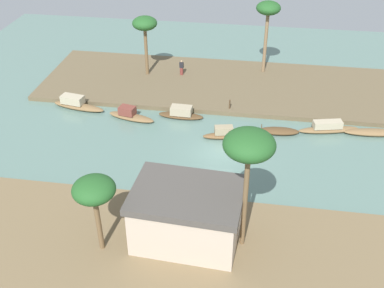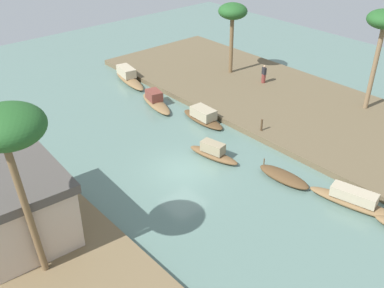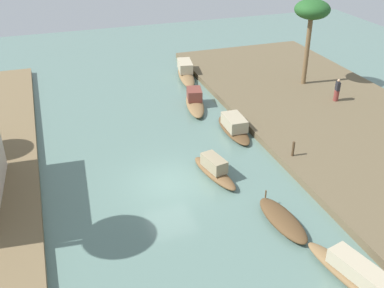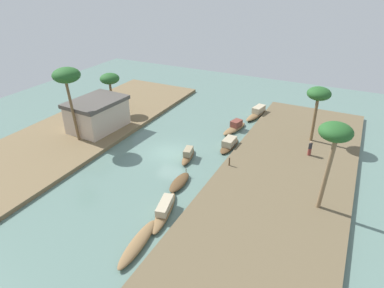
{
  "view_description": "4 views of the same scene",
  "coord_description": "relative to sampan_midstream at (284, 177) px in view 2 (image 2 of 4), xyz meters",
  "views": [
    {
      "loc": [
        -2.82,
        32.11,
        21.67
      ],
      "look_at": [
        2.28,
        -0.44,
        0.41
      ],
      "focal_mm": 45.04,
      "sensor_mm": 36.0,
      "label": 1
    },
    {
      "loc": [
        -18.16,
        15.08,
        15.7
      ],
      "look_at": [
        1.34,
        -1.89,
        0.59
      ],
      "focal_mm": 42.88,
      "sensor_mm": 36.0,
      "label": 2
    },
    {
      "loc": [
        -18.19,
        4.97,
        12.79
      ],
      "look_at": [
        1.74,
        -1.82,
        1.04
      ],
      "focal_mm": 41.72,
      "sensor_mm": 36.0,
      "label": 3
    },
    {
      "loc": [
        -27.14,
        -16.38,
        17.66
      ],
      "look_at": [
        2.11,
        -1.71,
        0.47
      ],
      "focal_mm": 31.63,
      "sensor_mm": 36.0,
      "label": 4
    }
  ],
  "objects": [
    {
      "name": "riverbank_left",
      "position": [
        4.73,
        -8.37,
        -0.04
      ],
      "size": [
        38.35,
        12.0,
        0.42
      ],
      "primitive_type": "cube",
      "color": "brown",
      "rests_on": "ground"
    },
    {
      "name": "sampan_upstream_small",
      "position": [
        13.26,
        -0.48,
        0.15
      ],
      "size": [
        4.58,
        2.11,
        1.18
      ],
      "rotation": [
        0.0,
        0.0,
        -0.22
      ],
      "color": "brown",
      "rests_on": "river_water"
    },
    {
      "name": "sampan_near_left_bank",
      "position": [
        8.78,
        -1.47,
        0.18
      ],
      "size": [
        4.14,
        1.34,
        1.09
      ],
      "rotation": [
        0.0,
        0.0,
        -0.03
      ],
      "color": "brown",
      "rests_on": "river_water"
    },
    {
      "name": "sampan_midstream",
      "position": [
        0.0,
        0.0,
        0.0
      ],
      "size": [
        3.49,
        1.39,
        0.85
      ],
      "rotation": [
        0.0,
        0.0,
        0.06
      ],
      "color": "brown",
      "rests_on": "river_water"
    },
    {
      "name": "riverside_building",
      "position": [
        5.63,
        14.07,
        1.99
      ],
      "size": [
        6.89,
        5.26,
        3.6
      ],
      "rotation": [
        0.0,
        0.0,
        -0.06
      ],
      "color": "#C6B29E",
      "rests_on": "riverbank_right"
    },
    {
      "name": "river_water",
      "position": [
        4.73,
        3.86,
        -0.25
      ],
      "size": [
        62.8,
        62.8,
        0.0
      ],
      "primitive_type": "plane",
      "color": "slate",
      "rests_on": "ground"
    },
    {
      "name": "person_on_near_bank",
      "position": [
        10.17,
        -9.7,
        0.85
      ],
      "size": [
        0.45,
        0.42,
        1.57
      ],
      "rotation": [
        0.0,
        0.0,
        6.03
      ],
      "color": "brown",
      "rests_on": "riverbank_left"
    },
    {
      "name": "palm_tree_right_short",
      "position": [
        2.22,
        14.31,
        7.36
      ],
      "size": [
        2.87,
        2.87,
        8.16
      ],
      "color": "brown",
      "rests_on": "riverbank_right"
    },
    {
      "name": "palm_tree_left_far",
      "position": [
        13.75,
        -9.29,
        5.46
      ],
      "size": [
        2.49,
        2.49,
        6.16
      ],
      "color": "brown",
      "rests_on": "riverbank_left"
    },
    {
      "name": "sampan_downstream_large",
      "position": [
        18.7,
        -1.6,
        0.23
      ],
      "size": [
        5.29,
        2.01,
        1.27
      ],
      "rotation": [
        0.0,
        0.0,
        -0.18
      ],
      "color": "brown",
      "rests_on": "river_water"
    },
    {
      "name": "palm_tree_left_near",
      "position": [
        1.75,
        -11.96,
        6.62
      ],
      "size": [
        2.44,
        2.44,
        7.43
      ],
      "color": "#7F6647",
      "rests_on": "riverbank_left"
    },
    {
      "name": "sampan_open_hull",
      "position": [
        -4.18,
        -0.91,
        0.16
      ],
      "size": [
        5.38,
        2.22,
        1.07
      ],
      "rotation": [
        0.0,
        0.0,
        0.24
      ],
      "color": "brown",
      "rests_on": "river_water"
    },
    {
      "name": "sampan_with_red_awning",
      "position": [
        4.58,
        1.46,
        0.17
      ],
      "size": [
        3.74,
        1.62,
        1.13
      ],
      "rotation": [
        0.0,
        0.0,
        0.21
      ],
      "color": "brown",
      "rests_on": "river_water"
    },
    {
      "name": "mooring_post",
      "position": [
        4.53,
        -3.08,
        0.6
      ],
      "size": [
        0.14,
        0.14,
        0.86
      ],
      "primitive_type": "cylinder",
      "color": "#4C3823",
      "rests_on": "riverbank_left"
    }
  ]
}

